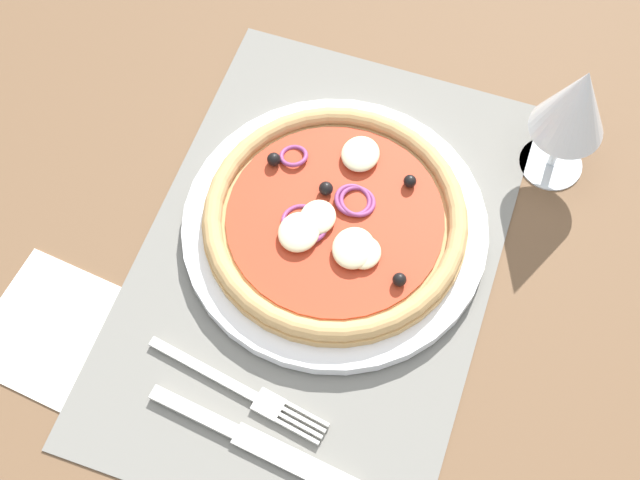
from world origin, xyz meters
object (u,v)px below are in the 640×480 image
at_px(napkin, 48,328).
at_px(fork, 246,392).
at_px(knife, 254,442).
at_px(wine_glass, 576,104).
at_px(plate, 335,227).
at_px(pizza, 335,218).

bearing_deg(napkin, fork, 90.15).
xyz_separation_m(knife, wine_glass, (-0.37, 0.18, 0.10)).
height_order(plate, pizza, pizza).
xyz_separation_m(wine_glass, napkin, (0.33, -0.40, -0.10)).
xyz_separation_m(plate, fork, (0.18, -0.02, -0.00)).
xyz_separation_m(pizza, wine_glass, (-0.15, 0.18, 0.07)).
height_order(plate, fork, plate).
height_order(knife, wine_glass, wine_glass).
height_order(pizza, fork, pizza).
bearing_deg(napkin, wine_glass, 129.26).
bearing_deg(napkin, plate, 129.66).
height_order(plate, napkin, plate).
height_order(pizza, knife, pizza).
bearing_deg(fork, napkin, -169.99).
bearing_deg(pizza, knife, 0.11).
xyz_separation_m(fork, napkin, (0.00, -0.20, -0.00)).
bearing_deg(knife, napkin, 176.99).
bearing_deg(fork, pizza, 92.69).
bearing_deg(fork, plate, 92.69).
distance_m(plate, napkin, 0.28).
bearing_deg(plate, knife, 0.11).
distance_m(fork, napkin, 0.20).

